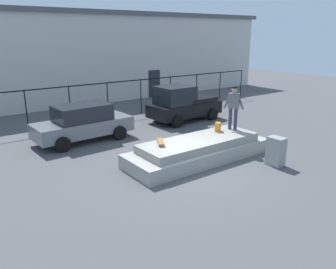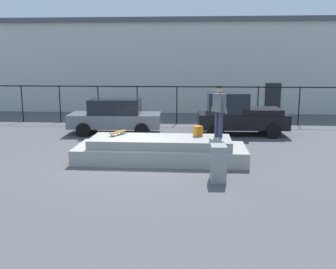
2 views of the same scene
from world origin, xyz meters
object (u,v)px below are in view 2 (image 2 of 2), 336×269
Objects in this scene: skateboarder at (219,108)px; backpack at (198,131)px; utility_box at (218,163)px; skateboard at (118,132)px; car_grey_sedan_near at (115,116)px; car_black_pickup_mid at (239,114)px.

skateboarder is 1.11m from backpack.
skateboarder is at bearing 84.65° from utility_box.
skateboard is 0.18× the size of car_grey_sedan_near.
utility_box is at bearing -35.70° from skateboard.
car_black_pickup_mid is (5.83, 0.19, 0.11)m from car_grey_sedan_near.
car_grey_sedan_near is at bearing 120.64° from utility_box.
car_grey_sedan_near is at bearing 93.75° from backpack.
skateboarder is 3.65m from skateboard.
car_black_pickup_mid is 7.26m from utility_box.
car_black_pickup_mid reaches higher than utility_box.
backpack is at bearing -49.12° from car_grey_sedan_near.
skateboarder reaches higher than backpack.
utility_box is at bearing -100.82° from car_black_pickup_mid.
backpack is at bearing 168.33° from skateboarder.
car_grey_sedan_near is (-4.59, 4.64, -1.01)m from skateboarder.
car_black_pickup_mid is at bearing 44.44° from skateboard.
skateboard is 0.76× the size of utility_box.
backpack is at bearing -0.30° from skateboard.
skateboarder is 4.92× the size of backpack.
backpack is (2.83, -0.02, 0.08)m from skateboard.
car_grey_sedan_near is 1.06× the size of car_black_pickup_mid.
utility_box is at bearing -113.81° from backpack.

